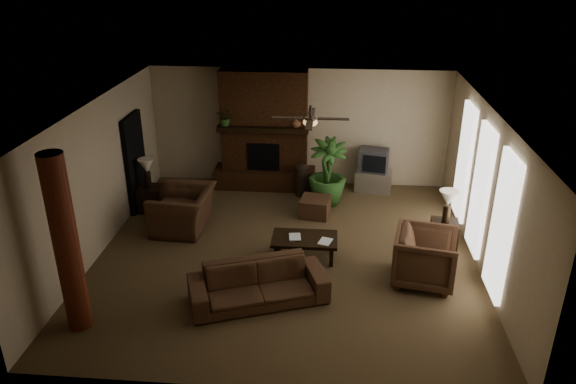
# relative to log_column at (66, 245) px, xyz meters

# --- Properties ---
(room_shell) EXTENTS (7.00, 7.00, 7.00)m
(room_shell) POSITION_rel_log_column_xyz_m (2.95, 2.40, 0.00)
(room_shell) COLOR brown
(room_shell) RESTS_ON ground
(fireplace) EXTENTS (2.40, 0.70, 2.80)m
(fireplace) POSITION_rel_log_column_xyz_m (2.15, 5.62, -0.24)
(fireplace) COLOR #4C2A14
(fireplace) RESTS_ON ground
(windows) EXTENTS (0.08, 3.65, 2.35)m
(windows) POSITION_rel_log_column_xyz_m (6.40, 2.60, -0.05)
(windows) COLOR white
(windows) RESTS_ON ground
(log_column) EXTENTS (0.36, 0.36, 2.80)m
(log_column) POSITION_rel_log_column_xyz_m (0.00, 0.00, 0.00)
(log_column) COLOR maroon
(log_column) RESTS_ON ground
(doorway) EXTENTS (0.10, 1.00, 2.10)m
(doorway) POSITION_rel_log_column_xyz_m (-0.49, 4.20, -0.35)
(doorway) COLOR black
(doorway) RESTS_ON ground
(ceiling_fan) EXTENTS (1.35, 1.35, 0.37)m
(ceiling_fan) POSITION_rel_log_column_xyz_m (3.35, 2.70, 1.13)
(ceiling_fan) COLOR #2F2315
(ceiling_fan) RESTS_ON ceiling
(sofa) EXTENTS (2.30, 1.36, 0.86)m
(sofa) POSITION_rel_log_column_xyz_m (2.63, 0.86, -0.97)
(sofa) COLOR #4D3321
(sofa) RESTS_ON ground
(armchair_left) EXTENTS (0.90, 1.33, 1.13)m
(armchair_left) POSITION_rel_log_column_xyz_m (0.77, 3.25, -0.84)
(armchair_left) COLOR #4D3321
(armchair_left) RESTS_ON ground
(armchair_right) EXTENTS (1.12, 1.17, 1.04)m
(armchair_right) POSITION_rel_log_column_xyz_m (5.40, 1.67, -0.88)
(armchair_right) COLOR #4D3321
(armchair_right) RESTS_ON ground
(coffee_table) EXTENTS (1.20, 0.70, 0.43)m
(coffee_table) POSITION_rel_log_column_xyz_m (3.30, 2.28, -1.03)
(coffee_table) COLOR black
(coffee_table) RESTS_ON ground
(ottoman) EXTENTS (0.68, 0.68, 0.40)m
(ottoman) POSITION_rel_log_column_xyz_m (3.42, 4.08, -1.20)
(ottoman) COLOR #4D3321
(ottoman) RESTS_ON ground
(tv_stand) EXTENTS (0.90, 0.59, 0.50)m
(tv_stand) POSITION_rel_log_column_xyz_m (4.74, 5.55, -1.15)
(tv_stand) COLOR silver
(tv_stand) RESTS_ON ground
(tv) EXTENTS (0.74, 0.65, 0.52)m
(tv) POSITION_rel_log_column_xyz_m (4.72, 5.54, -0.64)
(tv) COLOR #3D3C3F
(tv) RESTS_ON tv_stand
(floor_vase) EXTENTS (0.34, 0.34, 0.77)m
(floor_vase) POSITION_rel_log_column_xyz_m (3.09, 5.12, -0.97)
(floor_vase) COLOR #30241A
(floor_vase) RESTS_ON ground
(floor_plant) EXTENTS (0.98, 1.57, 0.83)m
(floor_plant) POSITION_rel_log_column_xyz_m (3.66, 4.74, -0.98)
(floor_plant) COLOR #2F5722
(floor_plant) RESTS_ON ground
(side_table_left) EXTENTS (0.50, 0.50, 0.55)m
(side_table_left) POSITION_rel_log_column_xyz_m (-0.17, 4.03, -1.12)
(side_table_left) COLOR black
(side_table_left) RESTS_ON ground
(lamp_left) EXTENTS (0.42, 0.42, 0.65)m
(lamp_left) POSITION_rel_log_column_xyz_m (-0.19, 4.03, -0.40)
(lamp_left) COLOR #2F2315
(lamp_left) RESTS_ON side_table_left
(side_table_right) EXTENTS (0.54, 0.54, 0.55)m
(side_table_right) POSITION_rel_log_column_xyz_m (5.93, 2.89, -1.12)
(side_table_right) COLOR black
(side_table_right) RESTS_ON ground
(lamp_right) EXTENTS (0.42, 0.42, 0.65)m
(lamp_right) POSITION_rel_log_column_xyz_m (5.93, 2.88, -0.40)
(lamp_right) COLOR #2F2315
(lamp_right) RESTS_ON side_table_right
(mantel_plant) EXTENTS (0.44, 0.47, 0.33)m
(mantel_plant) POSITION_rel_log_column_xyz_m (1.30, 5.37, 0.32)
(mantel_plant) COLOR #2F5722
(mantel_plant) RESTS_ON fireplace
(mantel_vase) EXTENTS (0.27, 0.28, 0.22)m
(mantel_vase) POSITION_rel_log_column_xyz_m (2.91, 5.41, 0.27)
(mantel_vase) COLOR brown
(mantel_vase) RESTS_ON fireplace
(book_a) EXTENTS (0.22, 0.05, 0.29)m
(book_a) POSITION_rel_log_column_xyz_m (3.02, 2.24, -0.83)
(book_a) COLOR #999999
(book_a) RESTS_ON coffee_table
(book_b) EXTENTS (0.21, 0.09, 0.29)m
(book_b) POSITION_rel_log_column_xyz_m (3.58, 2.17, -0.82)
(book_b) COLOR #999999
(book_b) RESTS_ON coffee_table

